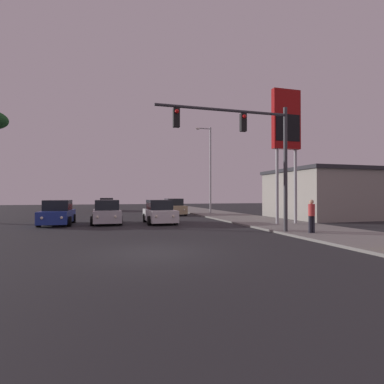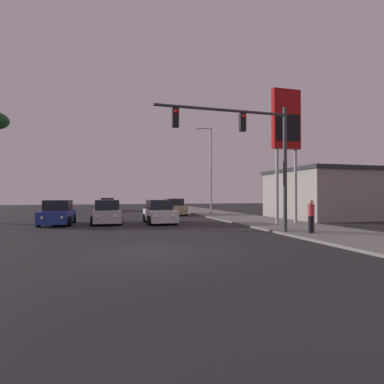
{
  "view_description": "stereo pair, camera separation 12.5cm",
  "coord_description": "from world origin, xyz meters",
  "px_view_note": "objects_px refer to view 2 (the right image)",
  "views": [
    {
      "loc": [
        -1.53,
        -10.43,
        2.0
      ],
      "look_at": [
        4.25,
        10.31,
        2.25
      ],
      "focal_mm": 28.0,
      "sensor_mm": 36.0,
      "label": 1
    },
    {
      "loc": [
        -1.41,
        -10.47,
        2.0
      ],
      "look_at": [
        4.25,
        10.31,
        2.25
      ],
      "focal_mm": 28.0,
      "sensor_mm": 36.0,
      "label": 2
    }
  ],
  "objects_px": {
    "traffic_light_mast": "(251,142)",
    "street_lamp": "(210,166)",
    "car_blue": "(58,214)",
    "car_red": "(107,205)",
    "pedestrian_on_sidewalk": "(311,215)",
    "gas_station_sign": "(286,127)",
    "car_silver": "(107,213)",
    "car_tan": "(174,208)",
    "car_white": "(160,213)"
  },
  "relations": [
    {
      "from": "car_blue",
      "to": "street_lamp",
      "type": "height_order",
      "value": "street_lamp"
    },
    {
      "from": "car_tan",
      "to": "pedestrian_on_sidewalk",
      "type": "bearing_deg",
      "value": 100.93
    },
    {
      "from": "pedestrian_on_sidewalk",
      "to": "car_white",
      "type": "bearing_deg",
      "value": 126.7
    },
    {
      "from": "car_tan",
      "to": "traffic_light_mast",
      "type": "height_order",
      "value": "traffic_light_mast"
    },
    {
      "from": "car_red",
      "to": "traffic_light_mast",
      "type": "relative_size",
      "value": 0.62
    },
    {
      "from": "car_silver",
      "to": "car_blue",
      "type": "height_order",
      "value": "same"
    },
    {
      "from": "car_white",
      "to": "car_blue",
      "type": "bearing_deg",
      "value": -8.2
    },
    {
      "from": "car_white",
      "to": "pedestrian_on_sidewalk",
      "type": "relative_size",
      "value": 2.6
    },
    {
      "from": "traffic_light_mast",
      "to": "gas_station_sign",
      "type": "bearing_deg",
      "value": 40.36
    },
    {
      "from": "car_white",
      "to": "car_silver",
      "type": "xyz_separation_m",
      "value": [
        -3.66,
        0.67,
        0.0
      ]
    },
    {
      "from": "car_blue",
      "to": "car_silver",
      "type": "bearing_deg",
      "value": 179.77
    },
    {
      "from": "car_white",
      "to": "car_red",
      "type": "bearing_deg",
      "value": -80.72
    },
    {
      "from": "car_tan",
      "to": "street_lamp",
      "type": "distance_m",
      "value": 5.71
    },
    {
      "from": "car_white",
      "to": "gas_station_sign",
      "type": "height_order",
      "value": "gas_station_sign"
    },
    {
      "from": "car_blue",
      "to": "gas_station_sign",
      "type": "distance_m",
      "value": 16.58
    },
    {
      "from": "car_red",
      "to": "street_lamp",
      "type": "height_order",
      "value": "street_lamp"
    },
    {
      "from": "gas_station_sign",
      "to": "street_lamp",
      "type": "bearing_deg",
      "value": 96.61
    },
    {
      "from": "car_red",
      "to": "gas_station_sign",
      "type": "distance_m",
      "value": 26.37
    },
    {
      "from": "car_white",
      "to": "traffic_light_mast",
      "type": "bearing_deg",
      "value": 112.32
    },
    {
      "from": "traffic_light_mast",
      "to": "gas_station_sign",
      "type": "height_order",
      "value": "gas_station_sign"
    },
    {
      "from": "car_blue",
      "to": "pedestrian_on_sidewalk",
      "type": "bearing_deg",
      "value": 146.34
    },
    {
      "from": "gas_station_sign",
      "to": "pedestrian_on_sidewalk",
      "type": "distance_m",
      "value": 7.51
    },
    {
      "from": "gas_station_sign",
      "to": "pedestrian_on_sidewalk",
      "type": "xyz_separation_m",
      "value": [
        -1.66,
        -4.74,
        -5.58
      ]
    },
    {
      "from": "car_tan",
      "to": "gas_station_sign",
      "type": "distance_m",
      "value": 14.65
    },
    {
      "from": "car_silver",
      "to": "car_blue",
      "type": "xyz_separation_m",
      "value": [
        -3.22,
        0.09,
        0.0
      ]
    },
    {
      "from": "car_blue",
      "to": "traffic_light_mast",
      "type": "bearing_deg",
      "value": 142.31
    },
    {
      "from": "car_silver",
      "to": "traffic_light_mast",
      "type": "bearing_deg",
      "value": 128.66
    },
    {
      "from": "car_white",
      "to": "car_red",
      "type": "distance_m",
      "value": 19.5
    },
    {
      "from": "street_lamp",
      "to": "gas_station_sign",
      "type": "bearing_deg",
      "value": -83.39
    },
    {
      "from": "gas_station_sign",
      "to": "car_tan",
      "type": "bearing_deg",
      "value": 112.04
    },
    {
      "from": "traffic_light_mast",
      "to": "pedestrian_on_sidewalk",
      "type": "xyz_separation_m",
      "value": [
        2.89,
        -0.88,
        -3.67
      ]
    },
    {
      "from": "car_silver",
      "to": "street_lamp",
      "type": "height_order",
      "value": "street_lamp"
    },
    {
      "from": "car_tan",
      "to": "pedestrian_on_sidewalk",
      "type": "relative_size",
      "value": 2.58
    },
    {
      "from": "traffic_light_mast",
      "to": "street_lamp",
      "type": "height_order",
      "value": "street_lamp"
    },
    {
      "from": "street_lamp",
      "to": "gas_station_sign",
      "type": "xyz_separation_m",
      "value": [
        1.38,
        -11.94,
        1.5
      ]
    },
    {
      "from": "car_white",
      "to": "traffic_light_mast",
      "type": "height_order",
      "value": "traffic_light_mast"
    },
    {
      "from": "traffic_light_mast",
      "to": "street_lamp",
      "type": "distance_m",
      "value": 16.11
    },
    {
      "from": "car_tan",
      "to": "street_lamp",
      "type": "xyz_separation_m",
      "value": [
        3.65,
        -0.51,
        4.36
      ]
    },
    {
      "from": "car_red",
      "to": "car_silver",
      "type": "distance_m",
      "value": 18.46
    },
    {
      "from": "gas_station_sign",
      "to": "pedestrian_on_sidewalk",
      "type": "relative_size",
      "value": 5.39
    },
    {
      "from": "car_silver",
      "to": "traffic_light_mast",
      "type": "relative_size",
      "value": 0.62
    },
    {
      "from": "gas_station_sign",
      "to": "car_blue",
      "type": "bearing_deg",
      "value": 163.21
    },
    {
      "from": "traffic_light_mast",
      "to": "gas_station_sign",
      "type": "distance_m",
      "value": 6.26
    },
    {
      "from": "car_silver",
      "to": "car_blue",
      "type": "relative_size",
      "value": 1.0
    },
    {
      "from": "car_tan",
      "to": "car_white",
      "type": "bearing_deg",
      "value": 71.22
    },
    {
      "from": "car_white",
      "to": "car_tan",
      "type": "relative_size",
      "value": 1.01
    },
    {
      "from": "car_red",
      "to": "gas_station_sign",
      "type": "bearing_deg",
      "value": 116.69
    },
    {
      "from": "car_red",
      "to": "pedestrian_on_sidewalk",
      "type": "relative_size",
      "value": 2.59
    },
    {
      "from": "car_white",
      "to": "car_tan",
      "type": "height_order",
      "value": "same"
    },
    {
      "from": "car_white",
      "to": "gas_station_sign",
      "type": "xyz_separation_m",
      "value": [
        7.97,
        -3.73,
        5.86
      ]
    }
  ]
}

